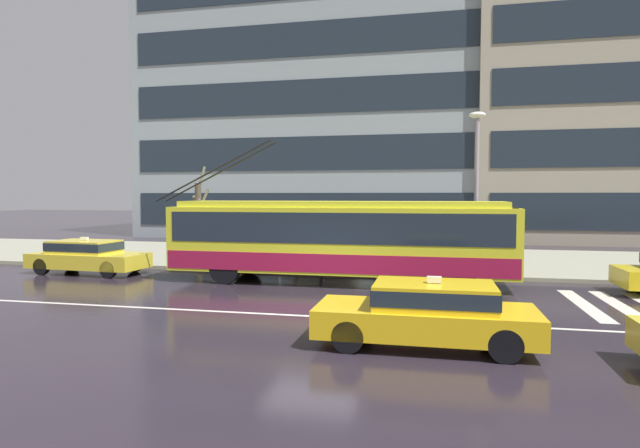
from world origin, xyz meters
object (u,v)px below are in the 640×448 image
Objects in this scene: bus_shelter at (329,219)px; pedestrian_approaching_curb at (321,226)px; taxi_queued_behind_bus at (87,255)px; street_tree_bare at (199,215)px; taxi_oncoming_near at (428,311)px; trolleybus at (339,238)px; pedestrian_at_shelter at (298,225)px; pedestrian_walking_past at (239,229)px; street_lamp at (476,176)px.

pedestrian_approaching_curb is (-0.27, -0.36, -0.27)m from bus_shelter.
bus_shelter is (8.70, 3.72, 1.30)m from taxi_queued_behind_bus.
taxi_oncoming_near is at bearing -48.44° from street_tree_bare.
trolleybus is 5.07m from pedestrian_at_shelter.
pedestrian_walking_past reaches higher than pedestrian_at_shelter.
trolleybus reaches higher than taxi_queued_behind_bus.
pedestrian_at_shelter reaches higher than taxi_queued_behind_bus.
street_tree_bare is at bearing 174.65° from pedestrian_at_shelter.
street_lamp is at bearing 10.85° from taxi_queued_behind_bus.
taxi_oncoming_near and taxi_queued_behind_bus have the same top height.
bus_shelter is at bearing 23.12° from taxi_queued_behind_bus.
pedestrian_approaching_curb is (1.23, -0.98, 0.03)m from pedestrian_at_shelter.
pedestrian_approaching_curb is at bearing -13.24° from street_tree_bare.
street_tree_bare is at bearing 170.61° from street_lamp.
pedestrian_approaching_curb is at bearing 174.56° from street_lamp.
street_lamp is (6.05, -0.58, 1.97)m from pedestrian_approaching_curb.
taxi_queued_behind_bus is 1.07× the size of street_tree_bare.
trolleybus reaches higher than pedestrian_at_shelter.
pedestrian_approaching_curb reaches higher than taxi_oncoming_near.
taxi_queued_behind_bus is 2.37× the size of pedestrian_at_shelter.
pedestrian_walking_past is 3.92m from street_tree_bare.
bus_shelter reaches higher than pedestrian_approaching_curb.
pedestrian_walking_past is at bearing 22.96° from taxi_queued_behind_bus.
taxi_oncoming_near is 0.72× the size of street_lamp.
pedestrian_at_shelter is 0.45× the size of street_tree_bare.
street_lamp is (1.62, 9.85, 3.00)m from taxi_oncoming_near.
taxi_oncoming_near is 12.04m from pedestrian_walking_past.
street_tree_bare is at bearing 63.72° from taxi_queued_behind_bus.
pedestrian_walking_past is 0.46× the size of street_tree_bare.
taxi_oncoming_near is at bearing -66.93° from pedestrian_approaching_curb.
street_tree_bare reaches higher than pedestrian_at_shelter.
pedestrian_approaching_curb is at bearing 113.07° from taxi_oncoming_near.
bus_shelter is at bearing -9.53° from street_tree_bare.
trolleybus is at bearing -32.78° from street_tree_bare.
taxi_oncoming_near is (3.06, -7.06, -0.84)m from trolleybus.
trolleybus is 8.87m from street_tree_bare.
pedestrian_walking_past is (-4.49, 2.27, 0.10)m from trolleybus.
street_lamp reaches higher than pedestrian_walking_past.
pedestrian_approaching_curb is at bearing -38.31° from pedestrian_at_shelter.
pedestrian_at_shelter reaches higher than taxi_oncoming_near.
pedestrian_at_shelter is 2.80m from pedestrian_walking_past.
bus_shelter is (-1.10, 3.73, 0.46)m from trolleybus.
pedestrian_walking_past reaches higher than taxi_oncoming_near.
taxi_queued_behind_bus is at bearing -156.88° from bus_shelter.
trolleybus is 9.84m from taxi_queued_behind_bus.
taxi_queued_behind_bus is 15.05m from street_lamp.
street_lamp is at bearing -9.24° from bus_shelter.
pedestrian_at_shelter is at bearing 116.46° from taxi_oncoming_near.
trolleybus is at bearing -58.97° from pedestrian_at_shelter.
taxi_oncoming_near is 1.02× the size of street_tree_bare.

